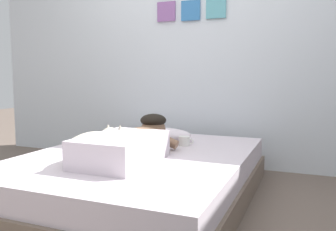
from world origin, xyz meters
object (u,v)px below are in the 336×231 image
Objects in this scene: person_lying at (131,143)px; cell_phone at (126,156)px; bed at (140,176)px; coffee_cup at (184,141)px; pillow at (162,134)px; dog at (94,146)px.

person_lying reaches higher than cell_phone.
coffee_cup is at bearing 62.38° from bed.
pillow is 0.68m from cell_phone.
person_lying reaches higher than pillow.
cell_phone is at bearing 57.51° from dog.
person_lying reaches higher than coffee_cup.
person_lying is at bearing -108.68° from coffee_cup.
person_lying is at bearing -20.50° from cell_phone.
coffee_cup is at bearing 65.53° from cell_phone.
bed is 0.32m from person_lying.
dog is 4.60× the size of coffee_cup.
bed is 0.58m from pillow.
pillow is 0.88m from dog.
coffee_cup is at bearing -29.15° from pillow.
person_lying is 1.60× the size of dog.
bed is at bearing 96.36° from person_lying.
pillow is 3.71× the size of cell_phone.
dog is at bearing -122.49° from cell_phone.
dog reaches higher than pillow.
pillow is 0.29m from coffee_cup.
cell_phone reaches higher than bed.
pillow is 0.57× the size of person_lying.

